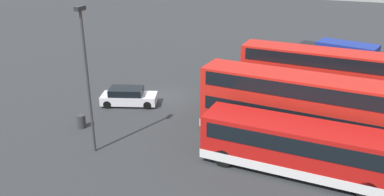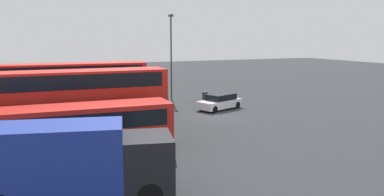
% 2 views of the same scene
% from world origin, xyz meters
% --- Properties ---
extents(ground_plane, '(140.00, 140.00, 0.00)m').
position_xyz_m(ground_plane, '(0.00, 0.00, 0.00)').
color(ground_plane, '#2D3033').
extents(bus_single_deck_near_end, '(3.01, 10.19, 2.95)m').
position_xyz_m(bus_single_deck_near_end, '(-6.99, 11.79, 1.62)').
color(bus_single_deck_near_end, red).
rests_on(bus_single_deck_near_end, ground).
extents(bus_double_decker_second, '(2.99, 12.11, 4.55)m').
position_xyz_m(bus_double_decker_second, '(-3.35, 11.76, 2.45)').
color(bus_double_decker_second, red).
rests_on(bus_double_decker_second, ground).
extents(bus_single_deck_third, '(2.94, 10.75, 2.95)m').
position_xyz_m(bus_single_deck_third, '(0.08, 11.38, 1.62)').
color(bus_single_deck_third, '#B71411').
rests_on(bus_single_deck_third, ground).
extents(bus_double_decker_fourth, '(3.17, 12.16, 4.55)m').
position_xyz_m(bus_double_decker_fourth, '(3.61, 11.08, 2.45)').
color(bus_double_decker_fourth, red).
rests_on(bus_double_decker_fourth, ground).
extents(bus_single_deck_fifth, '(2.76, 10.60, 2.95)m').
position_xyz_m(bus_single_deck_fifth, '(7.26, 11.89, 1.62)').
color(bus_single_deck_fifth, '#B71411').
rests_on(bus_single_deck_fifth, ground).
extents(box_truck_blue, '(4.17, 7.88, 3.20)m').
position_xyz_m(box_truck_blue, '(-12.58, 12.69, 1.71)').
color(box_truck_blue, navy).
rests_on(box_truck_blue, ground).
extents(car_hatchback_silver, '(3.24, 4.74, 1.43)m').
position_xyz_m(car_hatchback_silver, '(2.61, -1.98, 0.70)').
color(car_hatchback_silver, silver).
rests_on(car_hatchback_silver, ground).
extents(lamp_post_tall, '(0.70, 0.30, 8.94)m').
position_xyz_m(lamp_post_tall, '(9.83, 0.08, 5.16)').
color(lamp_post_tall, '#38383D').
rests_on(lamp_post_tall, ground).
extents(waste_bin_yellow, '(0.60, 0.60, 0.95)m').
position_xyz_m(waste_bin_yellow, '(7.48, -2.80, 0.47)').
color(waste_bin_yellow, '#333338').
rests_on(waste_bin_yellow, ground).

